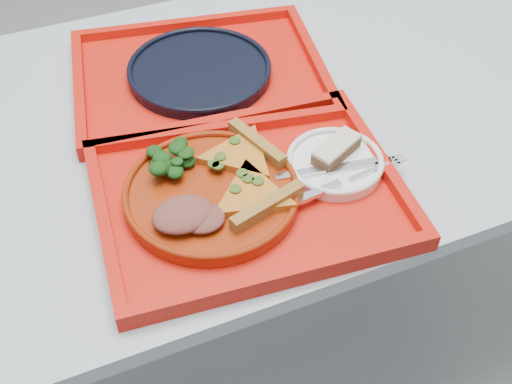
{
  "coord_description": "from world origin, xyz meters",
  "views": [
    {
      "loc": [
        -0.36,
        -0.83,
        1.46
      ],
      "look_at": [
        -0.1,
        -0.23,
        0.78
      ],
      "focal_mm": 45.0,
      "sensor_mm": 36.0,
      "label": 1
    }
  ],
  "objects_px": {
    "tray_main": "(249,196)",
    "dinner_plate": "(212,195)",
    "dessert_bar": "(336,149)",
    "tray_far": "(200,78)",
    "navy_plate": "(200,72)"
  },
  "relations": [
    {
      "from": "tray_main",
      "to": "navy_plate",
      "type": "height_order",
      "value": "navy_plate"
    },
    {
      "from": "tray_main",
      "to": "dinner_plate",
      "type": "distance_m",
      "value": 0.06
    },
    {
      "from": "tray_main",
      "to": "tray_far",
      "type": "distance_m",
      "value": 0.31
    },
    {
      "from": "dinner_plate",
      "to": "dessert_bar",
      "type": "relative_size",
      "value": 2.83
    },
    {
      "from": "tray_far",
      "to": "dessert_bar",
      "type": "xyz_separation_m",
      "value": [
        0.12,
        -0.3,
        0.03
      ]
    },
    {
      "from": "tray_main",
      "to": "dinner_plate",
      "type": "height_order",
      "value": "dinner_plate"
    },
    {
      "from": "dinner_plate",
      "to": "navy_plate",
      "type": "bearing_deg",
      "value": 74.07
    },
    {
      "from": "dinner_plate",
      "to": "tray_main",
      "type": "bearing_deg",
      "value": -10.3
    },
    {
      "from": "navy_plate",
      "to": "tray_main",
      "type": "bearing_deg",
      "value": -95.71
    },
    {
      "from": "tray_far",
      "to": "navy_plate",
      "type": "height_order",
      "value": "navy_plate"
    },
    {
      "from": "tray_far",
      "to": "dessert_bar",
      "type": "relative_size",
      "value": 4.9
    },
    {
      "from": "dinner_plate",
      "to": "dessert_bar",
      "type": "bearing_deg",
      "value": 0.67
    },
    {
      "from": "dinner_plate",
      "to": "dessert_bar",
      "type": "height_order",
      "value": "dessert_bar"
    },
    {
      "from": "tray_main",
      "to": "dinner_plate",
      "type": "relative_size",
      "value": 1.73
    },
    {
      "from": "tray_far",
      "to": "navy_plate",
      "type": "bearing_deg",
      "value": 55.01
    }
  ]
}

